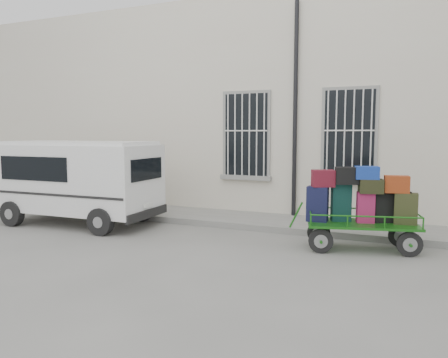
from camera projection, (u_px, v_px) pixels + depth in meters
ground at (215, 243)px, 9.17m from camera, size 80.00×80.00×0.00m
building at (286, 111)px, 13.88m from camera, size 24.00×5.15×6.00m
sidewalk at (250, 220)px, 11.17m from camera, size 24.00×1.70×0.15m
luggage_cart at (360, 205)px, 8.56m from camera, size 2.52×1.43×1.66m
van at (77, 177)px, 11.00m from camera, size 4.20×1.97×2.09m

